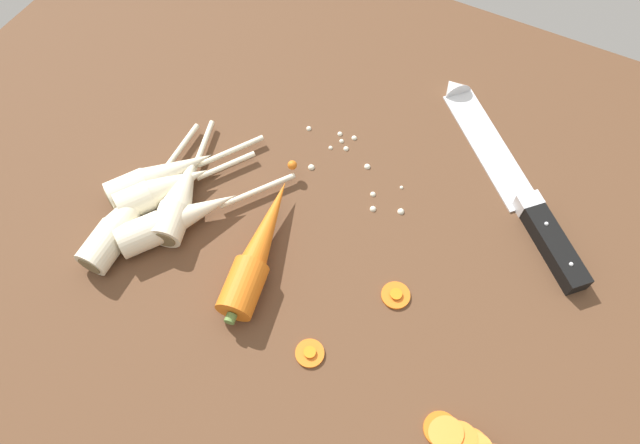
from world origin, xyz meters
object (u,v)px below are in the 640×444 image
at_px(whole_carrot, 258,249).
at_px(parsnip_mid_left, 180,197).
at_px(parsnip_front, 164,189).
at_px(parsnip_outer, 162,176).
at_px(carrot_slice_stray_near, 310,353).
at_px(chefs_knife, 505,169).
at_px(carrot_slice_stray_mid, 396,295).
at_px(parsnip_mid_right, 179,219).
at_px(parsnip_back, 128,214).

xyz_separation_m(whole_carrot, parsnip_mid_left, (-0.12, 0.02, -0.00)).
xyz_separation_m(parsnip_front, parsnip_outer, (-0.01, 0.01, -0.00)).
relative_size(whole_carrot, parsnip_outer, 1.18).
xyz_separation_m(parsnip_mid_left, carrot_slice_stray_near, (0.23, -0.09, -0.02)).
xyz_separation_m(chefs_knife, whole_carrot, (-0.22, -0.25, 0.01)).
distance_m(whole_carrot, carrot_slice_stray_mid, 0.17).
distance_m(parsnip_front, parsnip_outer, 0.02).
bearing_deg(parsnip_mid_left, parsnip_mid_right, -58.64).
xyz_separation_m(whole_carrot, parsnip_front, (-0.15, 0.02, -0.00)).
bearing_deg(chefs_knife, carrot_slice_stray_near, -108.58).
relative_size(parsnip_back, parsnip_outer, 1.27).
height_order(whole_carrot, parsnip_mid_right, whole_carrot).
bearing_deg(chefs_knife, parsnip_front, -147.23).
height_order(parsnip_mid_right, carrot_slice_stray_mid, parsnip_mid_right).
bearing_deg(parsnip_outer, chefs_knife, 30.26).
bearing_deg(parsnip_front, chefs_knife, 32.77).
bearing_deg(chefs_knife, parsnip_mid_left, -145.39).
relative_size(parsnip_mid_left, parsnip_back, 0.79).
relative_size(chefs_knife, parsnip_back, 1.15).
bearing_deg(parsnip_front, carrot_slice_stray_mid, 2.09).
xyz_separation_m(parsnip_mid_right, carrot_slice_stray_mid, (0.27, 0.04, -0.02)).
bearing_deg(parsnip_mid_right, whole_carrot, 4.93).
bearing_deg(parsnip_back, carrot_slice_stray_mid, 10.58).
bearing_deg(carrot_slice_stray_mid, carrot_slice_stray_near, -117.78).
bearing_deg(parsnip_front, carrot_slice_stray_near, -20.20).
distance_m(parsnip_mid_left, parsnip_back, 0.07).
bearing_deg(parsnip_mid_right, chefs_knife, 39.00).
relative_size(whole_carrot, parsnip_mid_left, 1.18).
relative_size(parsnip_mid_left, parsnip_mid_right, 0.95).
bearing_deg(parsnip_front, parsnip_outer, 133.19).
bearing_deg(parsnip_mid_right, carrot_slice_stray_mid, 8.12).
bearing_deg(parsnip_mid_left, chefs_knife, 34.61).
bearing_deg(parsnip_back, parsnip_outer, 86.46).
bearing_deg(whole_carrot, parsnip_mid_right, -175.07).
bearing_deg(parsnip_front, whole_carrot, -6.94).
xyz_separation_m(parsnip_front, parsnip_back, (-0.02, -0.05, -0.00)).
height_order(whole_carrot, carrot_slice_stray_mid, whole_carrot).
xyz_separation_m(chefs_knife, parsnip_mid_right, (-0.32, -0.26, 0.01)).
relative_size(parsnip_mid_left, carrot_slice_stray_mid, 5.61).
xyz_separation_m(chefs_knife, carrot_slice_stray_near, (-0.11, -0.33, -0.00)).
height_order(parsnip_back, carrot_slice_stray_near, parsnip_back).
distance_m(parsnip_outer, carrot_slice_stray_mid, 0.32).
relative_size(parsnip_front, carrot_slice_stray_mid, 4.86).
xyz_separation_m(parsnip_mid_right, carrot_slice_stray_near, (0.21, -0.07, -0.02)).
relative_size(parsnip_mid_right, parsnip_back, 0.84).
height_order(parsnip_mid_right, carrot_slice_stray_near, parsnip_mid_right).
relative_size(chefs_knife, carrot_slice_stray_mid, 8.14).
bearing_deg(carrot_slice_stray_near, whole_carrot, 144.84).
height_order(parsnip_mid_left, parsnip_outer, same).
bearing_deg(carrot_slice_stray_mid, whole_carrot, -169.84).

